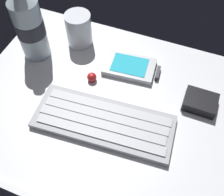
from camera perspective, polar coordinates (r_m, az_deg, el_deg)
The scene contains 7 objects.
ground_plane at distance 59.58cm, azimuth -0.08°, elevation -2.35°, with size 64.00×48.00×2.80cm.
keyboard at distance 55.82cm, azimuth -1.53°, elevation -5.14°, with size 29.77×13.25×1.70cm.
handheld_device at distance 64.79cm, azimuth 4.30°, elevation 6.49°, with size 13.28×8.70×1.50cm.
juice_cup at distance 69.58cm, azimuth -7.05°, elevation 14.09°, with size 6.40×6.40×8.50cm.
water_bottle at distance 65.55cm, azimuth -17.24°, elevation 14.69°, with size 6.73×6.73×20.80cm.
charger_block at distance 61.03cm, azimuth 18.26°, elevation -0.83°, with size 7.00×5.60×2.40cm, color black.
trackball_mouse at distance 62.40cm, azimuth -4.32°, elevation 4.46°, with size 2.20×2.20×2.20cm, color red.
Camera 1 is at (11.71, -29.83, 49.38)cm, focal length 42.94 mm.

